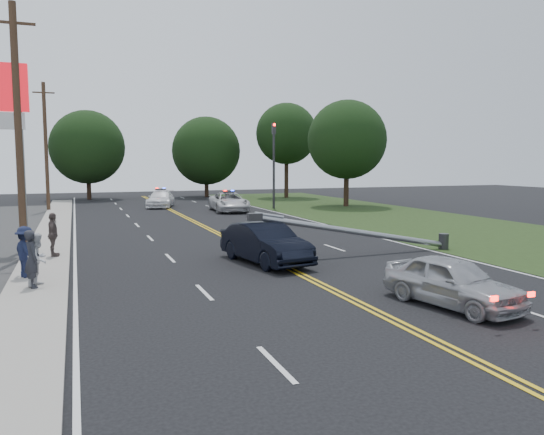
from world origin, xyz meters
name	(u,v)px	position (x,y,z in m)	size (l,w,h in m)	color
ground	(385,316)	(0.00, 0.00, 0.00)	(120.00, 120.00, 0.00)	black
sidewalk	(43,265)	(-8.40, 10.00, 0.06)	(1.80, 70.00, 0.12)	gray
grass_verge	(504,237)	(13.50, 10.00, 0.01)	(12.00, 80.00, 0.01)	black
centerline_yellow	(257,253)	(0.00, 10.00, 0.01)	(0.36, 80.00, 0.00)	gold
traffic_signal	(274,158)	(8.30, 30.00, 4.21)	(0.28, 0.41, 7.05)	#2D2D30
fallen_streetlight	(367,233)	(4.19, 8.00, 0.92)	(9.36, 0.44, 1.91)	#2D2D30
utility_pole_mid	(18,131)	(-9.20, 12.00, 5.08)	(1.60, 0.28, 10.00)	#382619
utility_pole_far	(46,146)	(-9.20, 34.00, 5.08)	(1.60, 0.28, 10.00)	#382619
tree_6	(87,147)	(-5.84, 46.81, 5.38)	(7.52, 7.52, 9.15)	black
tree_7	(206,151)	(6.51, 46.43, 5.09)	(7.48, 7.48, 8.83)	black
tree_8	(286,134)	(14.34, 42.17, 6.88)	(6.56, 6.56, 10.17)	black
tree_9	(347,140)	(15.04, 29.92, 5.78)	(6.83, 6.83, 9.20)	black
crashed_sedan	(265,243)	(-0.44, 7.69, 0.77)	(1.64, 4.69, 1.55)	black
waiting_sedan	(452,282)	(2.20, 0.19, 0.68)	(1.60, 3.99, 1.36)	#A8AAB0
emergency_a	(229,202)	(4.08, 28.79, 0.75)	(2.48, 5.38, 1.50)	silver
emergency_b	(161,199)	(-0.33, 34.61, 0.71)	(1.98, 4.88, 1.42)	white
bystander_a	(32,259)	(-8.48, 5.94, 0.99)	(0.63, 0.42, 1.74)	#25262D
bystander_b	(38,259)	(-8.33, 6.15, 0.93)	(0.79, 0.61, 1.62)	silver
bystander_c	(25,252)	(-8.79, 7.57, 0.96)	(1.08, 0.62, 1.68)	#161C38
bystander_d	(53,235)	(-8.08, 11.41, 0.99)	(1.02, 0.43, 1.75)	#544743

